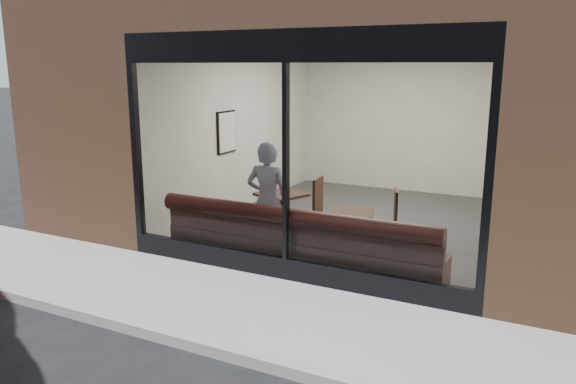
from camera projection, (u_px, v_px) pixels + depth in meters
The scene contains 21 objects.
ground at pixel (193, 347), 5.65m from camera, with size 120.00×120.00×0.00m, color black.
sidewalk_near at pixel (245, 309), 6.52m from camera, with size 40.00×2.00×0.01m, color gray.
kerb_near at pixel (190, 344), 5.59m from camera, with size 40.00×0.10×0.12m, color gray.
host_building_pier_left at pixel (261, 113), 13.91m from camera, with size 2.50×12.00×3.20m, color brown.
host_building_backfill at pixel (440, 110), 14.86m from camera, with size 5.00×6.00×3.20m, color brown.
cafe_floor at pixel (361, 223), 9.99m from camera, with size 6.00×6.00×0.00m, color #2D2D30.
cafe_ceiling at pixel (367, 39), 9.29m from camera, with size 6.00×6.00×0.00m, color white.
cafe_wall_back at pixel (410, 120), 12.24m from camera, with size 5.00×5.00×0.00m, color silver.
cafe_wall_left at pixel (241, 127), 10.74m from camera, with size 6.00×6.00×0.00m, color silver.
cafe_wall_right at pixel (519, 144), 8.54m from camera, with size 6.00×6.00×0.00m, color silver.
storefront_kick at pixel (286, 269), 7.40m from camera, with size 5.00×0.10×0.30m, color black.
storefront_header at pixel (286, 46), 6.77m from camera, with size 5.00×0.10×0.40m, color black.
storefront_mullion at pixel (286, 164), 7.09m from camera, with size 0.06×0.10×2.50m, color black.
storefront_glass at pixel (285, 164), 7.06m from camera, with size 4.80×4.80×0.00m, color white.
banquette at pixel (299, 254), 7.73m from camera, with size 4.00×0.55×0.45m, color #3E1B16.
person at pixel (268, 201), 8.03m from camera, with size 0.63×0.42×1.74m, color #98B3D1.
cafe_table_left at pixel (281, 195), 9.00m from camera, with size 0.66×0.66×0.04m, color black.
cafe_table_right at pixel (352, 212), 7.92m from camera, with size 0.58×0.58×0.04m, color black.
cafe_chair_left at pixel (307, 218), 9.49m from camera, with size 0.47×0.47×0.04m, color black.
cafe_chair_right at pixel (382, 235), 8.56m from camera, with size 0.37×0.37×0.04m, color black.
wall_poster at pixel (227, 132), 10.27m from camera, with size 0.02×0.53×0.71m, color white.
Camera 1 is at (3.19, -4.17, 2.78)m, focal length 35.00 mm.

